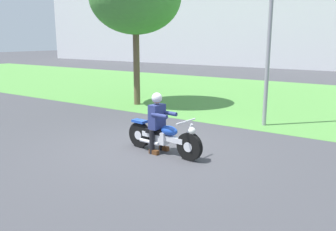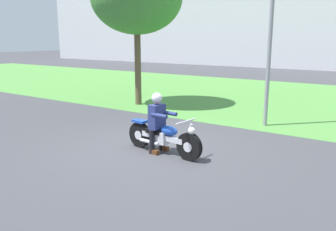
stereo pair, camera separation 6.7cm
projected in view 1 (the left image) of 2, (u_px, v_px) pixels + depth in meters
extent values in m
plane|color=#424247|center=(150.00, 149.00, 8.32)|extent=(120.00, 120.00, 0.00)
cube|color=#549342|center=(272.00, 97.00, 15.66)|extent=(60.00, 12.00, 0.01)
cylinder|color=black|center=(189.00, 147.00, 7.50)|extent=(0.62, 0.18, 0.61)
cylinder|color=silver|center=(189.00, 147.00, 7.50)|extent=(0.23, 0.16, 0.21)
cylinder|color=black|center=(140.00, 135.00, 8.42)|extent=(0.62, 0.18, 0.61)
cylinder|color=silver|center=(140.00, 135.00, 8.42)|extent=(0.23, 0.16, 0.21)
cube|color=silver|center=(163.00, 137.00, 7.94)|extent=(1.19, 0.25, 0.12)
cube|color=silver|center=(161.00, 137.00, 7.98)|extent=(0.34, 0.27, 0.28)
ellipsoid|color=#1E47B2|center=(169.00, 131.00, 7.79)|extent=(0.46, 0.28, 0.22)
cube|color=black|center=(156.00, 131.00, 8.06)|extent=(0.46, 0.28, 0.10)
cube|color=#1E47B2|center=(139.00, 121.00, 8.34)|extent=(0.38, 0.23, 0.06)
cylinder|color=silver|center=(188.00, 135.00, 7.48)|extent=(0.26, 0.07, 0.53)
cylinder|color=silver|center=(186.00, 121.00, 7.45)|extent=(0.10, 0.66, 0.04)
sphere|color=white|center=(192.00, 131.00, 7.38)|extent=(0.16, 0.16, 0.16)
cylinder|color=silver|center=(149.00, 142.00, 8.05)|extent=(0.56, 0.13, 0.08)
cylinder|color=black|center=(162.00, 138.00, 8.21)|extent=(0.12, 0.12, 0.56)
cube|color=#593319|center=(164.00, 148.00, 8.22)|extent=(0.25, 0.12, 0.10)
cylinder|color=black|center=(152.00, 142.00, 7.94)|extent=(0.12, 0.12, 0.56)
cube|color=#593319|center=(154.00, 152.00, 7.95)|extent=(0.25, 0.12, 0.10)
cube|color=navy|center=(157.00, 117.00, 7.96)|extent=(0.25, 0.40, 0.56)
cylinder|color=navy|center=(169.00, 113.00, 7.93)|extent=(0.43, 0.13, 0.09)
cylinder|color=navy|center=(159.00, 116.00, 7.67)|extent=(0.43, 0.13, 0.09)
sphere|color=tan|center=(157.00, 99.00, 7.87)|extent=(0.20, 0.20, 0.20)
sphere|color=silver|center=(157.00, 98.00, 7.86)|extent=(0.24, 0.24, 0.24)
cylinder|color=brown|center=(137.00, 68.00, 13.68)|extent=(0.25, 0.25, 2.89)
cylinder|color=gray|center=(270.00, 17.00, 9.93)|extent=(0.12, 0.12, 6.34)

